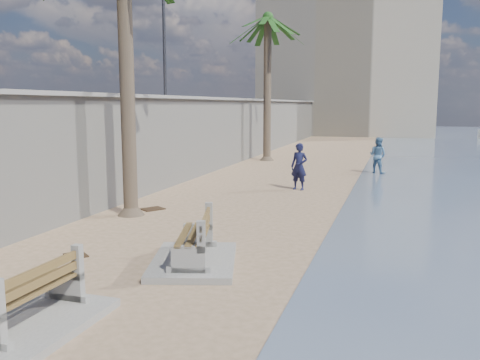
# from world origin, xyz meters

# --- Properties ---
(ground_plane) EXTENTS (140.00, 140.00, 0.00)m
(ground_plane) POSITION_xyz_m (0.00, 0.00, 0.00)
(ground_plane) COLOR tan
(seawall) EXTENTS (0.45, 70.00, 3.50)m
(seawall) POSITION_xyz_m (-5.20, 20.00, 1.75)
(seawall) COLOR gray
(seawall) RESTS_ON ground_plane
(wall_cap) EXTENTS (0.80, 70.00, 0.12)m
(wall_cap) POSITION_xyz_m (-5.20, 20.00, 3.55)
(wall_cap) COLOR gray
(wall_cap) RESTS_ON seawall
(end_building) EXTENTS (18.00, 12.00, 14.00)m
(end_building) POSITION_xyz_m (-2.00, 52.00, 7.00)
(end_building) COLOR #B7AA93
(end_building) RESTS_ON ground_plane
(bench_near) EXTENTS (1.61, 2.33, 0.97)m
(bench_near) POSITION_xyz_m (-1.41, -0.37, 0.42)
(bench_near) COLOR gray
(bench_near) RESTS_ON ground_plane
(bench_far) EXTENTS (2.27, 2.81, 1.02)m
(bench_far) POSITION_xyz_m (-0.29, 3.15, 0.45)
(bench_far) COLOR gray
(bench_far) RESTS_ON ground_plane
(palm_back) EXTENTS (5.00, 5.00, 9.04)m
(palm_back) POSITION_xyz_m (-3.73, 22.62, 8.00)
(palm_back) COLOR brown
(palm_back) RESTS_ON ground_plane
(streetlight) EXTENTS (0.28, 0.28, 5.12)m
(streetlight) POSITION_xyz_m (-5.10, 12.00, 6.64)
(streetlight) COLOR #2D2D33
(streetlight) RESTS_ON wall_cap
(person_a) EXTENTS (0.84, 0.67, 2.07)m
(person_a) POSITION_xyz_m (0.03, 12.92, 1.04)
(person_a) COLOR #131636
(person_a) RESTS_ON ground_plane
(person_b) EXTENTS (1.14, 1.04, 1.91)m
(person_b) POSITION_xyz_m (2.72, 18.73, 0.95)
(person_b) COLOR teal
(person_b) RESTS_ON ground_plane
(debris_c) EXTENTS (0.81, 0.85, 0.03)m
(debris_c) POSITION_xyz_m (-3.66, 7.88, 0.01)
(debris_c) COLOR #382616
(debris_c) RESTS_ON ground_plane
(debris_d) EXTENTS (0.66, 0.64, 0.03)m
(debris_d) POSITION_xyz_m (-2.97, 2.92, 0.01)
(debris_d) COLOR #382616
(debris_d) RESTS_ON ground_plane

